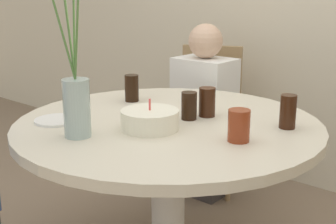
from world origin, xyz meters
TOP-DOWN VIEW (x-y plane):
  - dining_table at (0.00, 0.00)m, footprint 1.27×1.27m
  - chair_right_flank at (-0.45, 0.93)m, footprint 0.53×0.53m
  - birthday_cake at (0.01, -0.13)m, footprint 0.23×0.23m
  - flower_vase at (-0.14, -0.36)m, footprint 0.28×0.17m
  - side_plate at (-0.35, -0.30)m, footprint 0.18×0.18m
  - drink_glass_0 at (0.42, 0.24)m, footprint 0.06×0.06m
  - drink_glass_1 at (0.08, 0.17)m, footprint 0.07×0.07m
  - drink_glass_2 at (-0.36, 0.15)m, footprint 0.07×0.07m
  - drink_glass_3 at (0.05, 0.08)m, footprint 0.07×0.07m
  - drink_glass_4 at (0.36, -0.03)m, footprint 0.08×0.08m
  - person_boy at (-0.38, 0.78)m, footprint 0.34×0.24m

SIDE VIEW (x-z plane):
  - person_boy at x=-0.38m, z-range -0.03..1.01m
  - chair_right_flank at x=-0.45m, z-range 0.05..0.93m
  - dining_table at x=0.00m, z-range 0.22..0.93m
  - side_plate at x=-0.35m, z-range 0.71..0.72m
  - birthday_cake at x=0.01m, z-range 0.69..0.81m
  - drink_glass_3 at x=0.05m, z-range 0.71..0.83m
  - drink_glass_4 at x=0.36m, z-range 0.71..0.83m
  - drink_glass_1 at x=0.08m, z-range 0.71..0.84m
  - drink_glass_2 at x=-0.36m, z-range 0.71..0.84m
  - drink_glass_0 at x=0.42m, z-range 0.71..0.85m
  - flower_vase at x=-0.14m, z-range 0.58..1.33m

